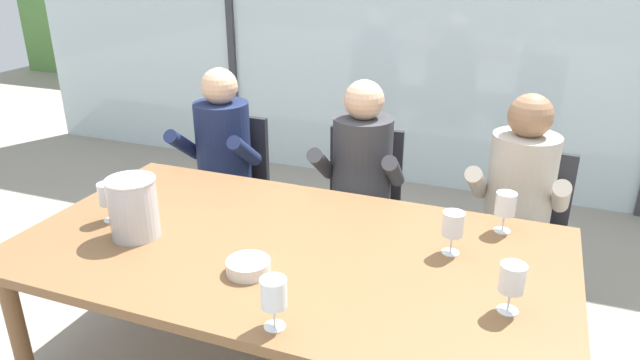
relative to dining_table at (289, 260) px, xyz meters
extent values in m
plane|color=#9E9384|center=(0.00, 1.00, -0.66)|extent=(14.00, 14.00, 0.00)
cube|color=silver|center=(0.00, 2.56, 0.64)|extent=(7.38, 0.03, 2.60)
cube|color=#38383D|center=(-1.66, 2.54, 0.64)|extent=(0.06, 0.06, 2.60)
cube|color=#568942|center=(0.00, 6.10, 0.17)|extent=(13.38, 2.40, 1.67)
cube|color=brown|center=(0.00, 0.00, 0.04)|extent=(2.18, 1.18, 0.04)
cylinder|color=brown|center=(-0.99, -0.49, -0.32)|extent=(0.07, 0.07, 0.68)
cylinder|color=brown|center=(-0.99, 0.49, -0.32)|extent=(0.07, 0.07, 0.68)
cylinder|color=brown|center=(0.99, 0.49, -0.32)|extent=(0.07, 0.07, 0.68)
cube|color=#232328|center=(-0.85, 0.91, -0.21)|extent=(0.46, 0.46, 0.03)
cube|color=#232328|center=(-0.84, 1.11, 0.01)|extent=(0.42, 0.05, 0.42)
cylinder|color=#232328|center=(-1.05, 0.73, -0.44)|extent=(0.04, 0.04, 0.44)
cylinder|color=#232328|center=(-0.67, 0.71, -0.44)|extent=(0.04, 0.04, 0.44)
cylinder|color=#232328|center=(-1.03, 1.11, -0.44)|extent=(0.04, 0.04, 0.44)
cylinder|color=#232328|center=(-0.65, 1.09, -0.44)|extent=(0.04, 0.04, 0.44)
cube|color=#232328|center=(0.00, 0.94, -0.21)|extent=(0.48, 0.48, 0.03)
cube|color=#232328|center=(-0.02, 1.14, 0.01)|extent=(0.42, 0.08, 0.42)
cylinder|color=#232328|center=(-0.17, 0.73, -0.44)|extent=(0.04, 0.04, 0.44)
cylinder|color=#232328|center=(0.21, 0.77, -0.44)|extent=(0.04, 0.04, 0.44)
cylinder|color=#232328|center=(-0.21, 1.11, -0.44)|extent=(0.04, 0.04, 0.44)
cylinder|color=#232328|center=(0.17, 1.14, -0.44)|extent=(0.04, 0.04, 0.44)
cube|color=#232328|center=(0.86, 0.90, -0.21)|extent=(0.48, 0.48, 0.03)
cube|color=#232328|center=(0.87, 1.10, 0.01)|extent=(0.42, 0.07, 0.42)
cylinder|color=#232328|center=(0.65, 0.73, -0.44)|extent=(0.04, 0.04, 0.44)
cylinder|color=#232328|center=(1.03, 0.69, -0.44)|extent=(0.04, 0.04, 0.44)
cylinder|color=#232328|center=(0.68, 1.10, -0.44)|extent=(0.04, 0.04, 0.44)
cylinder|color=#232328|center=(1.06, 1.07, -0.44)|extent=(0.04, 0.04, 0.44)
cylinder|color=#192347|center=(-0.84, 0.94, 0.08)|extent=(0.35, 0.35, 0.52)
sphere|color=#DBAD89|center=(-0.84, 0.94, 0.43)|extent=(0.21, 0.21, 0.21)
cube|color=#47423D|center=(-0.91, 0.73, -0.18)|extent=(0.16, 0.41, 0.13)
cube|color=#47423D|center=(-0.73, 0.75, -0.18)|extent=(0.16, 0.41, 0.13)
cylinder|color=#47423D|center=(-0.89, 0.53, -0.43)|extent=(0.10, 0.10, 0.46)
cylinder|color=#47423D|center=(-0.71, 0.55, -0.43)|extent=(0.10, 0.10, 0.46)
cylinder|color=#192347|center=(-1.02, 0.80, 0.10)|extent=(0.11, 0.33, 0.26)
cylinder|color=#192347|center=(-0.64, 0.83, 0.10)|extent=(0.11, 0.33, 0.26)
cylinder|color=#38383D|center=(0.02, 0.94, 0.08)|extent=(0.34, 0.34, 0.52)
sphere|color=#DBAD89|center=(0.02, 0.94, 0.43)|extent=(0.21, 0.21, 0.21)
cube|color=#47423D|center=(-0.06, 0.73, -0.18)|extent=(0.16, 0.41, 0.13)
cube|color=#47423D|center=(0.12, 0.75, -0.18)|extent=(0.16, 0.41, 0.13)
cylinder|color=#47423D|center=(-0.04, 0.53, -0.43)|extent=(0.10, 0.10, 0.46)
cylinder|color=#47423D|center=(0.14, 0.55, -0.43)|extent=(0.10, 0.10, 0.46)
cylinder|color=#38383D|center=(-0.16, 0.80, 0.10)|extent=(0.10, 0.33, 0.26)
cylinder|color=#38383D|center=(0.22, 0.83, 0.10)|extent=(0.10, 0.33, 0.26)
cylinder|color=#B7AD9E|center=(0.83, 0.94, 0.08)|extent=(0.34, 0.34, 0.52)
sphere|color=#936B4C|center=(0.83, 0.94, 0.43)|extent=(0.21, 0.21, 0.21)
cube|color=#47423D|center=(0.72, 0.74, -0.18)|extent=(0.16, 0.41, 0.13)
cube|color=#47423D|center=(0.90, 0.73, -0.18)|extent=(0.16, 0.41, 0.13)
cylinder|color=#47423D|center=(0.71, 0.55, -0.43)|extent=(0.10, 0.10, 0.46)
cylinder|color=#47423D|center=(0.89, 0.53, -0.43)|extent=(0.10, 0.10, 0.46)
cylinder|color=#B7AD9E|center=(0.63, 0.83, 0.10)|extent=(0.10, 0.33, 0.26)
cylinder|color=#B7AD9E|center=(1.01, 0.80, 0.10)|extent=(0.10, 0.33, 0.26)
cylinder|color=#B7B7BC|center=(-0.62, -0.14, 0.19)|extent=(0.19, 0.19, 0.25)
torus|color=silver|center=(-0.62, -0.14, 0.31)|extent=(0.20, 0.20, 0.01)
cylinder|color=silver|center=(-0.05, -0.23, 0.09)|extent=(0.16, 0.16, 0.05)
cylinder|color=silver|center=(0.17, -0.49, 0.06)|extent=(0.07, 0.07, 0.00)
cylinder|color=silver|center=(0.17, -0.49, 0.10)|extent=(0.01, 0.01, 0.07)
cylinder|color=silver|center=(0.17, -0.49, 0.19)|extent=(0.08, 0.08, 0.09)
cylinder|color=#560C1E|center=(0.17, -0.49, 0.16)|extent=(0.07, 0.07, 0.04)
cylinder|color=silver|center=(-0.81, -0.07, 0.06)|extent=(0.07, 0.07, 0.00)
cylinder|color=silver|center=(-0.81, -0.07, 0.10)|extent=(0.01, 0.01, 0.07)
cylinder|color=silver|center=(-0.81, -0.07, 0.19)|extent=(0.08, 0.08, 0.09)
cylinder|color=#E0D184|center=(-0.81, -0.07, 0.16)|extent=(0.07, 0.07, 0.04)
cylinder|color=silver|center=(0.85, -0.14, 0.06)|extent=(0.07, 0.07, 0.00)
cylinder|color=silver|center=(0.85, -0.14, 0.10)|extent=(0.01, 0.01, 0.07)
cylinder|color=silver|center=(0.85, -0.14, 0.19)|extent=(0.08, 0.08, 0.09)
cylinder|color=#560C1E|center=(0.85, -0.14, 0.16)|extent=(0.07, 0.07, 0.04)
cylinder|color=silver|center=(0.61, 0.18, 0.06)|extent=(0.07, 0.07, 0.00)
cylinder|color=silver|center=(0.61, 0.18, 0.10)|extent=(0.01, 0.01, 0.07)
cylinder|color=silver|center=(0.61, 0.18, 0.19)|extent=(0.08, 0.08, 0.09)
cylinder|color=#E0D184|center=(0.61, 0.18, 0.16)|extent=(0.07, 0.07, 0.04)
cylinder|color=silver|center=(0.78, 0.44, 0.06)|extent=(0.07, 0.07, 0.00)
cylinder|color=silver|center=(0.78, 0.44, 0.10)|extent=(0.01, 0.01, 0.07)
cylinder|color=silver|center=(0.78, 0.44, 0.19)|extent=(0.08, 0.08, 0.09)
cylinder|color=#E0D184|center=(0.78, 0.44, 0.16)|extent=(0.07, 0.07, 0.04)
camera|label=1|loc=(0.83, -1.81, 1.17)|focal=31.87mm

